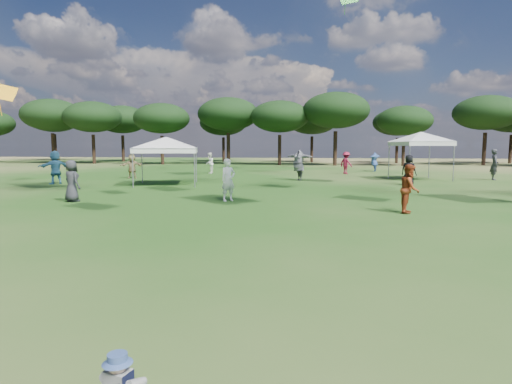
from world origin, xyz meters
TOP-DOWN VIEW (x-y plane):
  - tree_line at (2.39, 47.41)m, footprint 108.78×17.63m
  - tent_left at (-6.86, 20.96)m, footprint 6.37×6.37m
  - tent_right at (7.50, 26.27)m, footprint 5.76×5.76m
  - festival_crowd at (0.97, 23.74)m, footprint 30.53×23.26m

SIDE VIEW (x-z plane):
  - festival_crowd at x=0.97m, z-range -0.10..1.80m
  - tent_left at x=-6.86m, z-range 1.01..3.89m
  - tent_right at x=7.50m, z-range 1.20..4.44m
  - tree_line at x=2.39m, z-range 1.54..9.31m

